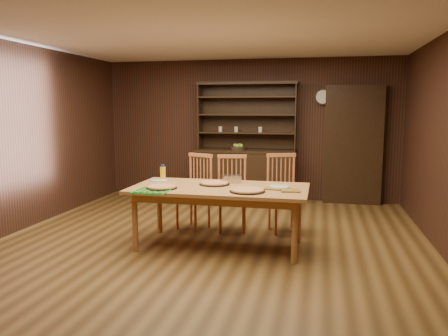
% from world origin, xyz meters
% --- Properties ---
extents(floor, '(6.00, 6.00, 0.00)m').
position_xyz_m(floor, '(0.00, 0.00, 0.00)').
color(floor, brown).
rests_on(floor, ground).
extents(room_shell, '(6.00, 6.00, 6.00)m').
position_xyz_m(room_shell, '(0.00, 0.00, 1.58)').
color(room_shell, white).
rests_on(room_shell, floor).
extents(china_hutch, '(1.84, 0.52, 2.17)m').
position_xyz_m(china_hutch, '(-0.00, 2.75, 0.60)').
color(china_hutch, black).
rests_on(china_hutch, floor).
extents(doorway, '(1.00, 0.18, 2.10)m').
position_xyz_m(doorway, '(1.90, 2.90, 1.05)').
color(doorway, black).
rests_on(doorway, floor).
extents(wall_clock, '(0.30, 0.05, 0.30)m').
position_xyz_m(wall_clock, '(1.35, 2.96, 1.90)').
color(wall_clock, black).
rests_on(wall_clock, room_shell).
extents(dining_table, '(2.14, 1.07, 0.75)m').
position_xyz_m(dining_table, '(0.15, -0.02, 0.68)').
color(dining_table, '#B6863F').
rests_on(dining_table, floor).
extents(chair_left, '(0.56, 0.55, 1.06)m').
position_xyz_m(chair_left, '(-0.37, 0.76, 0.56)').
color(chair_left, '#C67343').
rests_on(chair_left, floor).
extents(chair_center, '(0.51, 0.50, 1.05)m').
position_xyz_m(chair_center, '(0.14, 0.76, 0.56)').
color(chair_center, '#C67343').
rests_on(chair_center, floor).
extents(chair_right, '(0.57, 0.56, 1.07)m').
position_xyz_m(chair_right, '(0.84, 0.88, 0.57)').
color(chair_right, '#C67343').
rests_on(chair_right, floor).
extents(pizza_left, '(0.37, 0.37, 0.04)m').
position_xyz_m(pizza_left, '(-0.50, -0.28, 0.77)').
color(pizza_left, black).
rests_on(pizza_left, dining_table).
extents(pizza_right, '(0.41, 0.41, 0.04)m').
position_xyz_m(pizza_right, '(0.53, -0.27, 0.77)').
color(pizza_right, black).
rests_on(pizza_right, dining_table).
extents(pizza_center, '(0.38, 0.38, 0.04)m').
position_xyz_m(pizza_center, '(0.05, 0.11, 0.77)').
color(pizza_center, black).
rests_on(pizza_center, dining_table).
extents(cooling_rack, '(0.42, 0.42, 0.02)m').
position_xyz_m(cooling_rack, '(-0.55, -0.47, 0.76)').
color(cooling_rack, green).
rests_on(cooling_rack, dining_table).
extents(plate_left, '(0.25, 0.25, 0.02)m').
position_xyz_m(plate_left, '(-0.72, 0.22, 0.76)').
color(plate_left, silver).
rests_on(plate_left, dining_table).
extents(plate_right, '(0.25, 0.25, 0.02)m').
position_xyz_m(plate_right, '(0.86, 0.10, 0.76)').
color(plate_right, silver).
rests_on(plate_right, dining_table).
extents(foil_dish, '(0.28, 0.24, 0.09)m').
position_xyz_m(foil_dish, '(0.23, 0.32, 0.80)').
color(foil_dish, silver).
rests_on(foil_dish, dining_table).
extents(juice_bottle, '(0.07, 0.07, 0.21)m').
position_xyz_m(juice_bottle, '(-0.71, 0.33, 0.84)').
color(juice_bottle, '#E2A90B').
rests_on(juice_bottle, dining_table).
extents(pot_holder_a, '(0.24, 0.24, 0.02)m').
position_xyz_m(pot_holder_a, '(1.01, -0.11, 0.76)').
color(pot_holder_a, red).
rests_on(pot_holder_a, dining_table).
extents(pot_holder_b, '(0.23, 0.23, 0.01)m').
position_xyz_m(pot_holder_b, '(0.82, -0.02, 0.76)').
color(pot_holder_b, red).
rests_on(pot_holder_b, dining_table).
extents(fruit_bowl, '(0.30, 0.30, 0.12)m').
position_xyz_m(fruit_bowl, '(-0.14, 2.69, 0.98)').
color(fruit_bowl, black).
rests_on(fruit_bowl, china_hutch).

